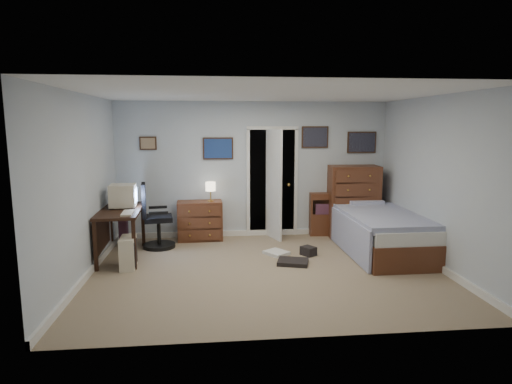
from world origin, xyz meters
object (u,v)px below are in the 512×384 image
low_dresser (200,221)px  tall_dresser (353,201)px  computer_desk (115,221)px  office_chair (155,223)px  bed (380,231)px

low_dresser → tall_dresser: bearing=-3.1°
computer_desk → office_chair: size_ratio=1.23×
low_dresser → bed: 3.16m
low_dresser → bed: bearing=-21.8°
office_chair → bed: size_ratio=0.50×
bed → low_dresser: bearing=160.2°
computer_desk → bed: computer_desk is taller
computer_desk → bed: size_ratio=0.61×
bed → office_chair: bearing=170.3°
computer_desk → tall_dresser: size_ratio=1.03×
office_chair → tall_dresser: 3.62m
low_dresser → computer_desk: bearing=-147.0°
low_dresser → office_chair: bearing=-151.9°
office_chair → tall_dresser: (3.59, 0.42, 0.23)m
computer_desk → tall_dresser: (4.14, 0.90, 0.07)m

